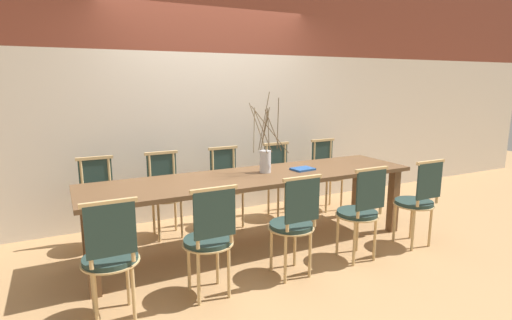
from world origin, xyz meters
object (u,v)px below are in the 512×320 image
at_px(chair_near_center, 294,221).
at_px(chair_far_center, 227,183).
at_px(vase_centerpiece, 265,158).
at_px(book_stack, 303,169).
at_px(dining_table, 256,183).

xyz_separation_m(chair_near_center, chair_far_center, (-0.01, 1.43, 0.00)).
relative_size(chair_far_center, vase_centerpiece, 1.13).
relative_size(vase_centerpiece, book_stack, 3.36).
relative_size(chair_near_center, chair_far_center, 1.00).
bearing_deg(dining_table, chair_far_center, 91.15).
distance_m(dining_table, chair_near_center, 0.73).
distance_m(dining_table, chair_far_center, 0.73).
bearing_deg(chair_far_center, vase_centerpiece, 103.04).
bearing_deg(vase_centerpiece, chair_far_center, 103.04).
bearing_deg(chair_far_center, chair_near_center, 90.43).
distance_m(vase_centerpiece, book_stack, 0.43).
bearing_deg(book_stack, dining_table, 178.90).
bearing_deg(vase_centerpiece, book_stack, -10.40).
height_order(chair_far_center, vase_centerpiece, vase_centerpiece).
relative_size(dining_table, chair_near_center, 3.66).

